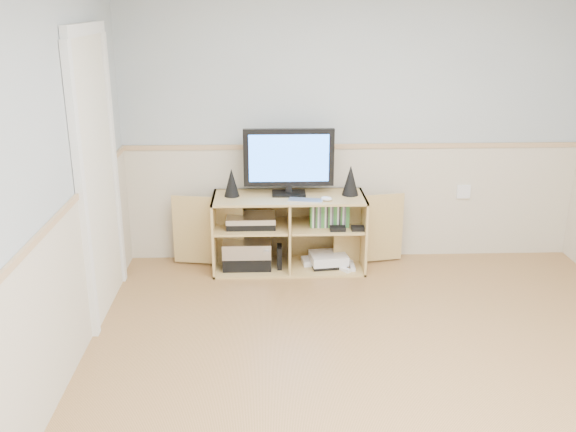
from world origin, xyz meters
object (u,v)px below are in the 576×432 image
Objects in this scene: keyboard at (306,200)px; game_consoles at (327,260)px; media_cabinet at (289,229)px; monitor at (289,160)px.

keyboard reaches higher than game_consoles.
keyboard is 0.63m from game_consoles.
media_cabinet is 0.62m from monitor.
game_consoles is at bearing -11.78° from media_cabinet.
game_consoles is at bearing -10.34° from monitor.
media_cabinet is 4.42× the size of game_consoles.
monitor reaches higher than keyboard.
monitor reaches higher than game_consoles.
monitor is at bearing 169.66° from game_consoles.
media_cabinet is at bearing 135.72° from keyboard.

